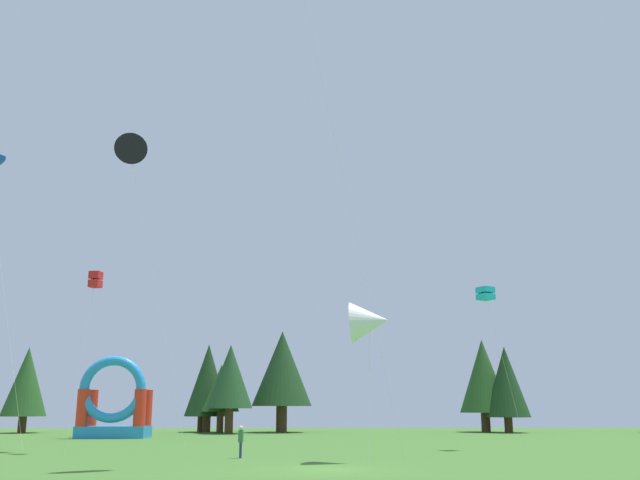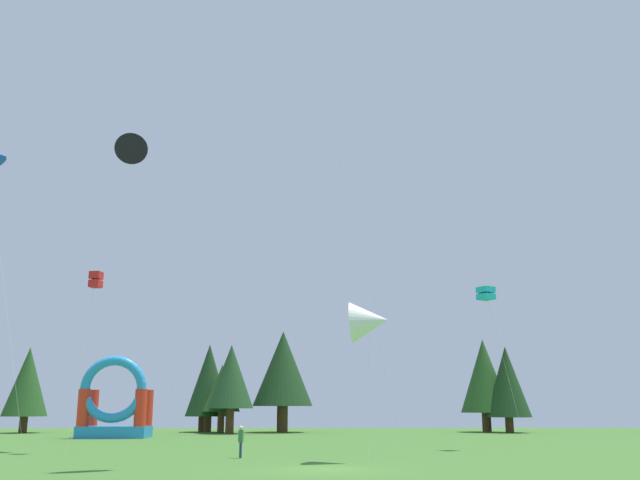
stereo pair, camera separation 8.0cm
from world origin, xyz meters
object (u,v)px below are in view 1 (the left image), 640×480
at_px(kite_white_delta, 369,321).
at_px(kite_cyan_box, 486,294).
at_px(person_midfield, 241,439).
at_px(inflatable_orange_dome, 114,408).
at_px(kite_black_delta, 130,152).
at_px(kite_red_box, 95,280).

xyz_separation_m(kite_white_delta, kite_cyan_box, (8.48, 9.78, 2.96)).
xyz_separation_m(person_midfield, inflatable_orange_dome, (-12.46, 23.92, 1.48)).
height_order(kite_cyan_box, person_midfield, kite_cyan_box).
bearing_deg(kite_black_delta, kite_white_delta, -34.87).
height_order(kite_black_delta, person_midfield, kite_black_delta).
xyz_separation_m(kite_red_box, inflatable_orange_dome, (-3.28, 19.33, -7.43)).
bearing_deg(kite_black_delta, inflatable_orange_dome, 103.97).
height_order(kite_black_delta, inflatable_orange_dome, kite_black_delta).
distance_m(kite_black_delta, kite_cyan_box, 25.00).
bearing_deg(kite_cyan_box, kite_black_delta, 178.90).
relative_size(kite_red_box, kite_cyan_box, 1.04).
relative_size(kite_red_box, inflatable_orange_dome, 1.54).
height_order(kite_red_box, inflatable_orange_dome, kite_red_box).
height_order(kite_red_box, kite_cyan_box, kite_red_box).
xyz_separation_m(kite_black_delta, person_midfield, (8.35, -7.40, -18.01)).
bearing_deg(kite_white_delta, person_midfield, 155.92).
relative_size(kite_cyan_box, inflatable_orange_dome, 1.48).
bearing_deg(kite_black_delta, kite_cyan_box, -1.10).
bearing_deg(kite_red_box, kite_cyan_box, 5.65).
bearing_deg(inflatable_orange_dome, kite_black_delta, -76.03).
relative_size(kite_red_box, kite_white_delta, 1.36).
relative_size(kite_red_box, person_midfield, 6.57).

